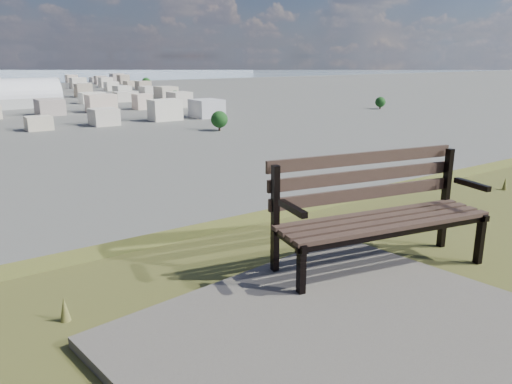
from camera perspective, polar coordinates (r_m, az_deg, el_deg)
park_bench at (r=4.64m, az=13.64°, el=-1.57°), size 2.07×1.00×1.04m
arena at (r=301.38m, az=-26.11°, el=9.53°), size 48.78×22.23×20.26m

